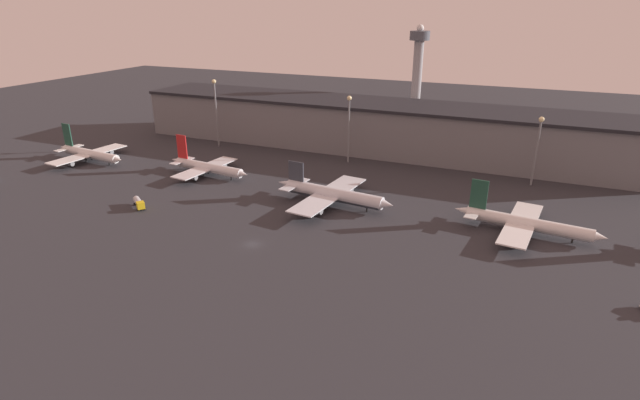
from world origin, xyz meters
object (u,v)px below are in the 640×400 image
service_vehicle_0 (139,203)px  control_tower (417,72)px  airplane_1 (207,167)px  airplane_2 (332,194)px  airplane_3 (525,223)px  airplane_0 (89,154)px

service_vehicle_0 → control_tower: size_ratio=0.15×
airplane_1 → control_tower: control_tower is taller
service_vehicle_0 → airplane_1: bearing=124.5°
airplane_2 → airplane_3: (55.75, 1.35, -0.45)m
airplane_0 → airplane_3: size_ratio=0.93×
airplane_3 → airplane_0: bearing=-174.7°
airplane_3 → service_vehicle_0: size_ratio=5.44×
airplane_2 → airplane_3: size_ratio=1.03×
service_vehicle_0 → control_tower: bearing=103.1°
airplane_2 → service_vehicle_0: bearing=-147.9°
airplane_0 → airplane_1: airplane_0 is taller
service_vehicle_0 → control_tower: control_tower is taller
airplane_0 → service_vehicle_0: (51.75, -30.29, -1.38)m
airplane_2 → control_tower: 104.50m
airplane_2 → service_vehicle_0: airplane_2 is taller
airplane_2 → service_vehicle_0: (-53.32, -25.72, -1.81)m
airplane_3 → control_tower: 116.72m
airplane_3 → control_tower: (-54.35, 100.11, 25.42)m
service_vehicle_0 → control_tower: 141.02m
airplane_0 → airplane_1: size_ratio=1.02×
airplane_1 → airplane_2: (52.23, -8.61, 0.49)m
airplane_0 → airplane_3: (160.82, -3.21, -0.02)m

